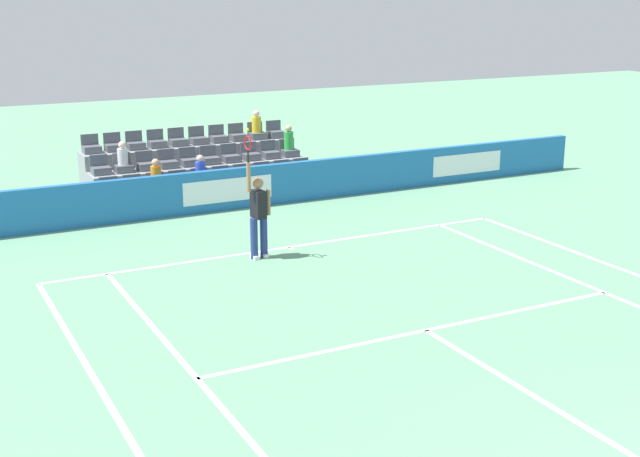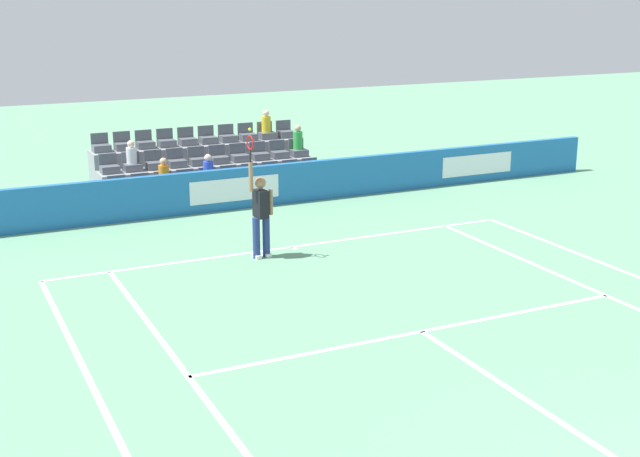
# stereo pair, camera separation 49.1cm
# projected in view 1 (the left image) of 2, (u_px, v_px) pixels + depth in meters

# --- Properties ---
(line_baseline) EXTENTS (10.97, 0.10, 0.01)m
(line_baseline) POSITION_uv_depth(u_px,v_px,m) (289.00, 247.00, 19.31)
(line_baseline) COLOR white
(line_baseline) RESTS_ON ground
(line_service) EXTENTS (8.23, 0.10, 0.01)m
(line_service) POSITION_uv_depth(u_px,v_px,m) (426.00, 330.00, 14.61)
(line_service) COLOR white
(line_service) RESTS_ON ground
(line_centre_service) EXTENTS (0.10, 6.40, 0.01)m
(line_centre_service) POSITION_uv_depth(u_px,v_px,m) (556.00, 409.00, 11.87)
(line_centre_service) COLOR white
(line_centre_service) RESTS_ON ground
(line_singles_sideline_left) EXTENTS (0.10, 11.89, 0.01)m
(line_singles_sideline_left) POSITION_uv_depth(u_px,v_px,m) (207.00, 391.00, 12.41)
(line_singles_sideline_left) COLOR white
(line_singles_sideline_left) RESTS_ON ground
(line_singles_sideline_right) EXTENTS (0.10, 11.89, 0.01)m
(line_singles_sideline_right) POSITION_uv_depth(u_px,v_px,m) (622.00, 300.00, 16.03)
(line_singles_sideline_right) COLOR white
(line_singles_sideline_right) RESTS_ON ground
(line_doubles_sideline_left) EXTENTS (0.10, 11.89, 0.01)m
(line_doubles_sideline_left) POSITION_uv_depth(u_px,v_px,m) (114.00, 411.00, 11.80)
(line_doubles_sideline_left) COLOR white
(line_doubles_sideline_left) RESTS_ON ground
(line_centre_mark) EXTENTS (0.10, 0.20, 0.01)m
(line_centre_mark) POSITION_uv_depth(u_px,v_px,m) (291.00, 248.00, 19.22)
(line_centre_mark) COLOR white
(line_centre_mark) RESTS_ON ground
(sponsor_barrier) EXTENTS (23.13, 0.22, 1.09)m
(sponsor_barrier) POSITION_uv_depth(u_px,v_px,m) (227.00, 189.00, 22.46)
(sponsor_barrier) COLOR #1E66AD
(sponsor_barrier) RESTS_ON ground
(tennis_player) EXTENTS (0.53, 0.38, 2.85)m
(tennis_player) POSITION_uv_depth(u_px,v_px,m) (258.00, 214.00, 18.29)
(tennis_player) COLOR navy
(tennis_player) RESTS_ON ground
(stadium_stand) EXTENTS (6.20, 2.85, 2.13)m
(stadium_stand) POSITION_uv_depth(u_px,v_px,m) (197.00, 173.00, 24.44)
(stadium_stand) COLOR gray
(stadium_stand) RESTS_ON ground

